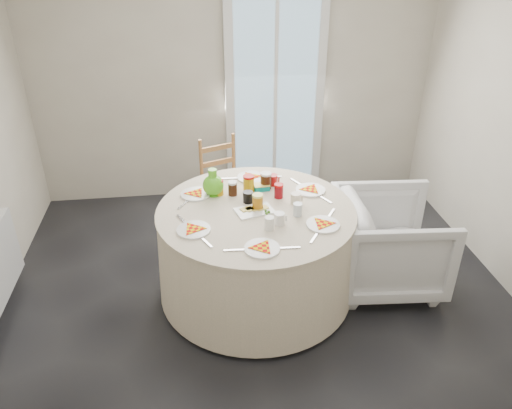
{
  "coord_description": "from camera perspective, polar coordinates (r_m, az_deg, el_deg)",
  "views": [
    {
      "loc": [
        -0.42,
        -2.9,
        2.59
      ],
      "look_at": [
        -0.01,
        0.24,
        0.8
      ],
      "focal_mm": 35.0,
      "sensor_mm": 36.0,
      "label": 1
    }
  ],
  "objects": [
    {
      "name": "wooden_chair",
      "position": [
        4.7,
        -3.54,
        2.59
      ],
      "size": [
        0.5,
        0.49,
        0.88
      ],
      "primitive_type": null,
      "rotation": [
        0.0,
        0.0,
        0.36
      ],
      "color": "#B2773C",
      "rests_on": "floor"
    },
    {
      "name": "green_pitcher",
      "position": [
        3.83,
        -4.94,
        2.62
      ],
      "size": [
        0.19,
        0.19,
        0.21
      ],
      "primitive_type": null,
      "rotation": [
        0.0,
        0.0,
        0.18
      ],
      "color": "#54C01E",
      "rests_on": "table"
    },
    {
      "name": "butter_tub",
      "position": [
        3.92,
        0.64,
        2.06
      ],
      "size": [
        0.13,
        0.1,
        0.05
      ],
      "primitive_type": "cube",
      "rotation": [
        0.0,
        0.0,
        0.09
      ],
      "color": "#04928D",
      "rests_on": "table"
    },
    {
      "name": "floor",
      "position": [
        3.91,
        0.65,
        -12.0
      ],
      "size": [
        4.0,
        4.0,
        0.0
      ],
      "primitive_type": "plane",
      "color": "black",
      "rests_on": "ground"
    },
    {
      "name": "armchair",
      "position": [
        4.1,
        14.95,
        -4.12
      ],
      "size": [
        0.82,
        0.87,
        0.84
      ],
      "primitive_type": "imported",
      "rotation": [
        0.0,
        0.0,
        1.49
      ],
      "color": "silver",
      "rests_on": "floor"
    },
    {
      "name": "glass_door",
      "position": [
        5.16,
        2.16,
        12.06
      ],
      "size": [
        1.0,
        0.08,
        2.1
      ],
      "primitive_type": "cube",
      "color": "silver",
      "rests_on": "floor"
    },
    {
      "name": "place_settings",
      "position": [
        3.66,
        0.0,
        -0.41
      ],
      "size": [
        1.33,
        1.33,
        0.02
      ],
      "primitive_type": null,
      "rotation": [
        0.0,
        0.0,
        -0.05
      ],
      "color": "silver",
      "rests_on": "table"
    },
    {
      "name": "wall_back",
      "position": [
        5.09,
        -2.48,
        14.74
      ],
      "size": [
        4.0,
        0.02,
        2.6
      ],
      "primitive_type": "cube",
      "color": "#BCB5A3",
      "rests_on": "floor"
    },
    {
      "name": "jar_cluster",
      "position": [
        3.82,
        -1.03,
        1.81
      ],
      "size": [
        0.58,
        0.45,
        0.15
      ],
      "primitive_type": null,
      "rotation": [
        0.0,
        0.0,
        0.42
      ],
      "color": "brown",
      "rests_on": "table"
    },
    {
      "name": "mugs_glasses",
      "position": [
        3.65,
        2.1,
        0.27
      ],
      "size": [
        0.71,
        0.71,
        0.11
      ],
      "primitive_type": null,
      "rotation": [
        0.0,
        0.0,
        0.27
      ],
      "color": "gray",
      "rests_on": "table"
    },
    {
      "name": "table",
      "position": [
        3.87,
        0.0,
        -5.49
      ],
      "size": [
        1.51,
        1.51,
        0.77
      ],
      "primitive_type": "cylinder",
      "color": "beige",
      "rests_on": "floor"
    },
    {
      "name": "cheese_platter",
      "position": [
        3.63,
        -0.17,
        -0.61
      ],
      "size": [
        0.31,
        0.24,
        0.03
      ],
      "primitive_type": null,
      "rotation": [
        0.0,
        0.0,
        0.27
      ],
      "color": "silver",
      "rests_on": "table"
    }
  ]
}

